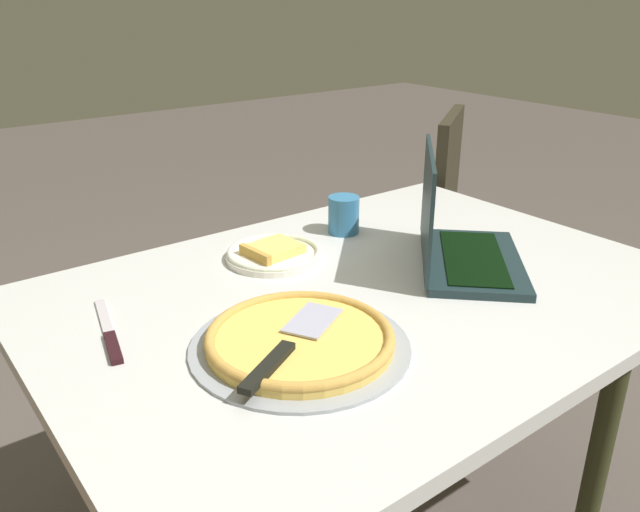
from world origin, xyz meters
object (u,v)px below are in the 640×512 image
pizza_tray (300,339)px  chair_far (411,216)px  laptop (456,241)px  dining_table (366,317)px  pizza_plate (274,253)px  table_knife (110,336)px  drink_cup (344,214)px

pizza_tray → chair_far: bearing=-143.7°
laptop → dining_table: bearing=-7.0°
dining_table → pizza_plate: 0.26m
pizza_plate → pizza_tray: (0.18, 0.35, 0.00)m
pizza_tray → chair_far: (-1.05, -0.77, -0.21)m
laptop → pizza_tray: laptop is taller
dining_table → laptop: laptop is taller
table_knife → drink_cup: 0.68m
laptop → chair_far: size_ratio=0.45×
laptop → pizza_plate: laptop is taller
drink_cup → pizza_tray: bearing=43.2°
pizza_tray → drink_cup: (-0.41, -0.39, 0.03)m
drink_cup → chair_far: size_ratio=0.11×
table_knife → drink_cup: bearing=-166.7°
laptop → table_knife: (0.73, -0.15, -0.05)m
drink_cup → laptop: bearing=102.6°
table_knife → dining_table: bearing=166.1°
dining_table → chair_far: chair_far is taller
laptop → pizza_plate: bearing=-41.7°
dining_table → pizza_plate: bearing=-74.0°
drink_cup → table_knife: bearing=13.3°
table_knife → laptop: bearing=168.3°
pizza_tray → table_knife: (0.25, -0.23, -0.01)m
table_knife → drink_cup: size_ratio=2.64×
laptop → table_knife: 0.74m
dining_table → laptop: (-0.23, 0.03, 0.12)m
table_knife → chair_far: (-1.29, -0.54, -0.20)m
pizza_plate → drink_cup: 0.24m
laptop → pizza_tray: 0.49m
pizza_plate → drink_cup: drink_cup is taller
dining_table → pizza_tray: pizza_tray is taller
table_knife → chair_far: 1.41m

